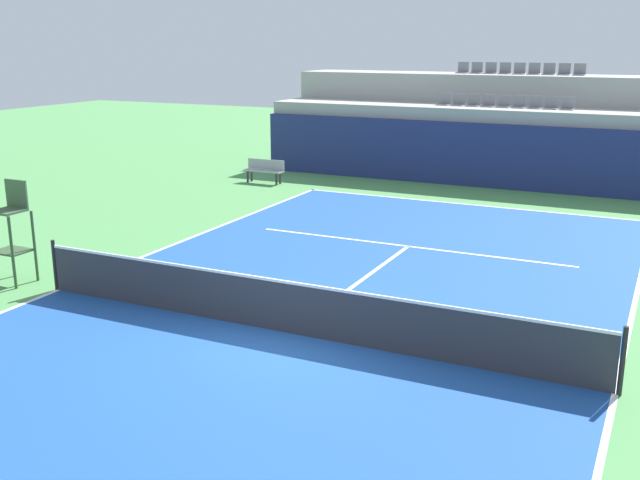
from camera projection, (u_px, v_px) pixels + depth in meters
The scene contains 15 objects.
ground_plane at pixel (289, 333), 13.29m from camera, with size 80.00×80.00×0.00m, color #4C8C4C.
court_surface at pixel (289, 333), 13.29m from camera, with size 11.00×24.00×0.01m, color #1E4C99.
baseline_far at pixel (466, 204), 23.68m from camera, with size 11.00×0.10×0.00m, color white.
sideline_left at pixel (59, 290), 15.57m from camera, with size 0.10×24.00×0.00m, color white.
sideline_right at pixel (615, 394), 11.00m from camera, with size 0.10×24.00×0.00m, color white.
service_line_far at pixel (408, 246), 18.85m from camera, with size 8.26×0.10×0.00m, color white.
centre_service_line at pixel (359, 282), 16.07m from camera, with size 0.10×6.40×0.00m, color white.
back_wall at pixel (491, 156), 26.15m from camera, with size 17.61×0.30×2.24m, color navy.
stands_tier_lower at pixel (501, 145), 27.26m from camera, with size 17.61×2.40×2.70m, color #9E9E99.
stands_tier_upper at pixel (515, 124), 29.21m from camera, with size 17.61×2.40×3.78m, color #9E9E99.
seating_row_lower at pixel (504, 104), 26.96m from camera, with size 4.89×0.44×0.44m.
seating_row_upper at pixel (519, 71), 28.77m from camera, with size 4.89×0.44×0.44m.
tennis_net at pixel (289, 307), 13.15m from camera, with size 11.08×0.08×1.07m.
umpire_chair at pixel (12, 228), 15.84m from camera, with size 0.76×0.66×2.20m.
player_bench at pixel (265, 169), 27.17m from camera, with size 1.50×0.40×0.85m.
Camera 1 is at (5.88, -10.93, 5.06)m, focal length 41.88 mm.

